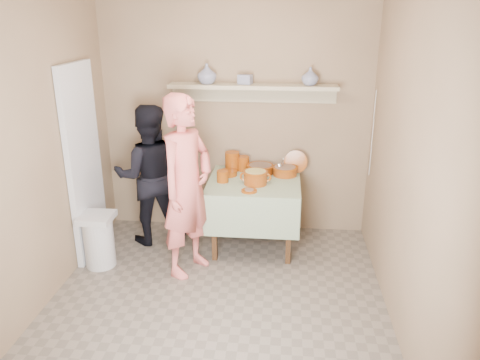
# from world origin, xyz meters

# --- Properties ---
(ground) EXTENTS (3.50, 3.50, 0.00)m
(ground) POSITION_xyz_m (0.00, 0.00, 0.00)
(ground) COLOR #6F6457
(ground) RESTS_ON ground
(tile_panel) EXTENTS (0.06, 0.70, 2.00)m
(tile_panel) POSITION_xyz_m (-1.46, 0.95, 1.00)
(tile_panel) COLOR silver
(tile_panel) RESTS_ON ground
(plate_stack_a) EXTENTS (0.16, 0.16, 0.21)m
(plate_stack_a) POSITION_xyz_m (-0.02, 1.59, 0.87)
(plate_stack_a) COLOR #7F350C
(plate_stack_a) RESTS_ON serving_table
(plate_stack_b) EXTENTS (0.13, 0.13, 0.16)m
(plate_stack_b) POSITION_xyz_m (0.10, 1.60, 0.84)
(plate_stack_b) COLOR #7F350C
(plate_stack_b) RESTS_ON serving_table
(bowl_stack) EXTENTS (0.12, 0.12, 0.12)m
(bowl_stack) POSITION_xyz_m (-0.08, 1.20, 0.82)
(bowl_stack) COLOR #7F350C
(bowl_stack) RESTS_ON serving_table
(empty_bowl) EXTENTS (0.19, 0.19, 0.06)m
(empty_bowl) POSITION_xyz_m (-0.04, 1.41, 0.79)
(empty_bowl) COLOR #7F350C
(empty_bowl) RESTS_ON serving_table
(propped_lid) EXTENTS (0.26, 0.07, 0.26)m
(propped_lid) POSITION_xyz_m (0.69, 1.59, 0.88)
(propped_lid) COLOR #7F350C
(propped_lid) RESTS_ON serving_table
(vase_right) EXTENTS (0.22, 0.22, 0.19)m
(vase_right) POSITION_xyz_m (0.80, 1.62, 1.81)
(vase_right) COLOR navy
(vase_right) RESTS_ON wall_shelf
(vase_left) EXTENTS (0.29, 0.29, 0.21)m
(vase_left) POSITION_xyz_m (-0.29, 1.62, 1.83)
(vase_left) COLOR navy
(vase_left) RESTS_ON wall_shelf
(ceramic_box) EXTENTS (0.16, 0.14, 0.10)m
(ceramic_box) POSITION_xyz_m (0.12, 1.64, 1.77)
(ceramic_box) COLOR navy
(ceramic_box) RESTS_ON wall_shelf
(person_cook) EXTENTS (0.67, 0.77, 1.77)m
(person_cook) POSITION_xyz_m (-0.35, 0.69, 0.89)
(person_cook) COLOR #E26761
(person_cook) RESTS_ON ground
(person_helper) EXTENTS (0.89, 0.77, 1.55)m
(person_helper) POSITION_xyz_m (-0.89, 1.29, 0.78)
(person_helper) COLOR black
(person_helper) RESTS_ON ground
(room_shell) EXTENTS (3.04, 3.54, 2.62)m
(room_shell) POSITION_xyz_m (0.00, 0.00, 1.61)
(room_shell) COLOR #907558
(room_shell) RESTS_ON ground
(serving_table) EXTENTS (0.97, 0.97, 0.76)m
(serving_table) POSITION_xyz_m (0.25, 1.28, 0.64)
(serving_table) COLOR #4C2D16
(serving_table) RESTS_ON ground
(cazuela_meat_a) EXTENTS (0.30, 0.30, 0.10)m
(cazuela_meat_a) POSITION_xyz_m (0.30, 1.51, 0.82)
(cazuela_meat_a) COLOR #742802
(cazuela_meat_a) RESTS_ON serving_table
(cazuela_meat_b) EXTENTS (0.28, 0.28, 0.10)m
(cazuela_meat_b) POSITION_xyz_m (0.57, 1.47, 0.82)
(cazuela_meat_b) COLOR #742802
(cazuela_meat_b) RESTS_ON serving_table
(ladle) EXTENTS (0.08, 0.26, 0.19)m
(ladle) POSITION_xyz_m (0.51, 1.47, 0.87)
(ladle) COLOR silver
(ladle) RESTS_ON cazuela_meat_b
(cazuela_rice) EXTENTS (0.33, 0.25, 0.14)m
(cazuela_rice) POSITION_xyz_m (0.27, 1.16, 0.85)
(cazuela_rice) COLOR #742802
(cazuela_rice) RESTS_ON serving_table
(front_plate) EXTENTS (0.16, 0.16, 0.03)m
(front_plate) POSITION_xyz_m (0.22, 0.94, 0.77)
(front_plate) COLOR #7F350C
(front_plate) RESTS_ON serving_table
(wall_shelf) EXTENTS (1.80, 0.25, 0.21)m
(wall_shelf) POSITION_xyz_m (0.20, 1.65, 1.67)
(wall_shelf) COLOR tan
(wall_shelf) RESTS_ON room_shell
(trash_bin) EXTENTS (0.32, 0.32, 0.56)m
(trash_bin) POSITION_xyz_m (-1.27, 0.68, 0.28)
(trash_bin) COLOR silver
(trash_bin) RESTS_ON ground
(electrical_cord) EXTENTS (0.01, 0.05, 0.90)m
(electrical_cord) POSITION_xyz_m (1.47, 1.48, 1.25)
(electrical_cord) COLOR silver
(electrical_cord) RESTS_ON wall_shelf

